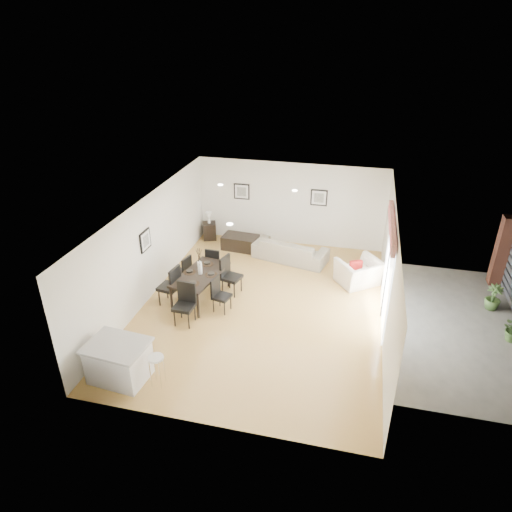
% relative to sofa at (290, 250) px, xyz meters
% --- Properties ---
extents(ground, '(8.00, 8.00, 0.00)m').
position_rel_sofa_xyz_m(ground, '(-0.24, -2.77, -0.33)').
color(ground, tan).
rests_on(ground, ground).
extents(wall_back, '(6.00, 0.04, 2.70)m').
position_rel_sofa_xyz_m(wall_back, '(-0.24, 1.23, 1.02)').
color(wall_back, white).
rests_on(wall_back, ground).
extents(wall_front, '(6.00, 0.04, 2.70)m').
position_rel_sofa_xyz_m(wall_front, '(-0.24, -6.77, 1.02)').
color(wall_front, white).
rests_on(wall_front, ground).
extents(wall_left, '(0.04, 8.00, 2.70)m').
position_rel_sofa_xyz_m(wall_left, '(-3.24, -2.77, 1.02)').
color(wall_left, white).
rests_on(wall_left, ground).
extents(wall_right, '(0.04, 8.00, 2.70)m').
position_rel_sofa_xyz_m(wall_right, '(2.76, -2.77, 1.02)').
color(wall_right, white).
rests_on(wall_right, ground).
extents(ceiling, '(6.00, 8.00, 0.02)m').
position_rel_sofa_xyz_m(ceiling, '(-0.24, -2.77, 2.37)').
color(ceiling, white).
rests_on(ceiling, wall_back).
extents(sofa, '(2.40, 1.37, 0.66)m').
position_rel_sofa_xyz_m(sofa, '(0.00, 0.00, 0.00)').
color(sofa, gray).
rests_on(sofa, ground).
extents(armchair, '(1.47, 1.44, 0.72)m').
position_rel_sofa_xyz_m(armchair, '(2.10, -1.00, 0.03)').
color(armchair, white).
rests_on(armchair, ground).
extents(courtyard_plant_b, '(0.47, 0.47, 0.68)m').
position_rel_sofa_xyz_m(courtyard_plant_b, '(5.44, -1.48, 0.01)').
color(courtyard_plant_b, '#426129').
rests_on(courtyard_plant_b, ground).
extents(dining_table, '(1.18, 1.90, 0.74)m').
position_rel_sofa_xyz_m(dining_table, '(-1.90, -2.72, 0.33)').
color(dining_table, black).
rests_on(dining_table, ground).
extents(dining_chair_wnear, '(0.55, 0.55, 1.08)m').
position_rel_sofa_xyz_m(dining_chair_wnear, '(-2.51, -3.18, 0.27)').
color(dining_chair_wnear, black).
rests_on(dining_chair_wnear, ground).
extents(dining_chair_wfar, '(0.50, 0.50, 0.93)m').
position_rel_sofa_xyz_m(dining_chair_wfar, '(-2.53, -2.30, 0.19)').
color(dining_chair_wfar, black).
rests_on(dining_chair_wfar, ground).
extents(dining_chair_enear, '(0.49, 0.49, 0.91)m').
position_rel_sofa_xyz_m(dining_chair_enear, '(-1.27, -3.15, 0.18)').
color(dining_chair_enear, black).
rests_on(dining_chair_enear, ground).
extents(dining_chair_efar, '(0.57, 0.57, 1.04)m').
position_rel_sofa_xyz_m(dining_chair_efar, '(-1.28, -2.26, 0.25)').
color(dining_chair_efar, black).
rests_on(dining_chair_efar, ground).
extents(dining_chair_head, '(0.49, 0.49, 1.04)m').
position_rel_sofa_xyz_m(dining_chair_head, '(-1.89, -3.81, 0.25)').
color(dining_chair_head, black).
rests_on(dining_chair_head, ground).
extents(dining_chair_foot, '(0.44, 0.44, 0.93)m').
position_rel_sofa_xyz_m(dining_chair_foot, '(-1.90, -1.63, 0.19)').
color(dining_chair_foot, black).
rests_on(dining_chair_foot, ground).
extents(vase, '(0.92, 1.42, 0.72)m').
position_rel_sofa_xyz_m(vase, '(-1.90, -2.72, 0.70)').
color(vase, white).
rests_on(vase, dining_table).
extents(coffee_table, '(1.17, 0.77, 0.45)m').
position_rel_sofa_xyz_m(coffee_table, '(-1.69, 0.39, -0.11)').
color(coffee_table, black).
rests_on(coffee_table, ground).
extents(side_table, '(0.55, 0.55, 0.57)m').
position_rel_sofa_xyz_m(side_table, '(-2.90, 0.88, -0.04)').
color(side_table, black).
rests_on(side_table, ground).
extents(table_lamp, '(0.20, 0.20, 0.38)m').
position_rel_sofa_xyz_m(table_lamp, '(-2.90, 0.88, 0.49)').
color(table_lamp, white).
rests_on(table_lamp, side_table).
extents(cushion, '(0.36, 0.24, 0.34)m').
position_rel_sofa_xyz_m(cushion, '(1.99, -1.10, 0.25)').
color(cushion, maroon).
rests_on(cushion, armchair).
extents(kitchen_island, '(1.28, 1.03, 0.84)m').
position_rel_sofa_xyz_m(kitchen_island, '(-2.47, -6.00, 0.10)').
color(kitchen_island, white).
rests_on(kitchen_island, ground).
extents(bar_stool, '(0.31, 0.31, 0.69)m').
position_rel_sofa_xyz_m(bar_stool, '(-1.65, -6.00, 0.26)').
color(bar_stool, white).
rests_on(bar_stool, ground).
extents(framed_print_back_left, '(0.52, 0.04, 0.52)m').
position_rel_sofa_xyz_m(framed_print_back_left, '(-1.84, 1.20, 1.32)').
color(framed_print_back_left, black).
rests_on(framed_print_back_left, wall_back).
extents(framed_print_back_right, '(0.52, 0.04, 0.52)m').
position_rel_sofa_xyz_m(framed_print_back_right, '(0.66, 1.20, 1.32)').
color(framed_print_back_right, black).
rests_on(framed_print_back_right, wall_back).
extents(framed_print_left_wall, '(0.04, 0.52, 0.52)m').
position_rel_sofa_xyz_m(framed_print_left_wall, '(-3.21, -2.97, 1.32)').
color(framed_print_left_wall, black).
rests_on(framed_print_left_wall, wall_left).
extents(sliding_door, '(0.12, 2.70, 2.57)m').
position_rel_sofa_xyz_m(sliding_door, '(2.71, -2.47, 1.34)').
color(sliding_door, white).
rests_on(sliding_door, wall_right).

